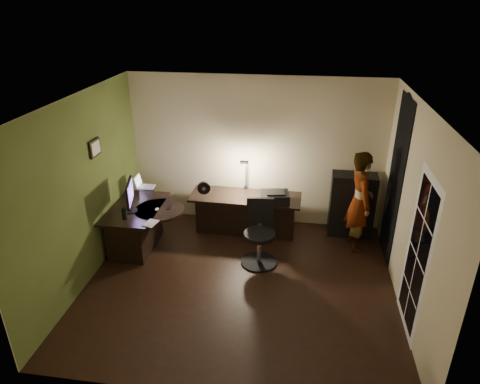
# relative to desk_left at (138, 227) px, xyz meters

# --- Properties ---
(floor) EXTENTS (4.50, 4.00, 0.01)m
(floor) POSITION_rel_desk_left_xyz_m (1.82, -0.75, -0.38)
(floor) COLOR black
(floor) RESTS_ON ground
(ceiling) EXTENTS (4.50, 4.00, 0.01)m
(ceiling) POSITION_rel_desk_left_xyz_m (1.82, -0.75, 2.33)
(ceiling) COLOR silver
(ceiling) RESTS_ON floor
(wall_back) EXTENTS (4.50, 0.01, 2.70)m
(wall_back) POSITION_rel_desk_left_xyz_m (1.82, 1.26, 0.98)
(wall_back) COLOR beige
(wall_back) RESTS_ON floor
(wall_front) EXTENTS (4.50, 0.01, 2.70)m
(wall_front) POSITION_rel_desk_left_xyz_m (1.82, -2.75, 0.98)
(wall_front) COLOR beige
(wall_front) RESTS_ON floor
(wall_left) EXTENTS (0.01, 4.00, 2.70)m
(wall_left) POSITION_rel_desk_left_xyz_m (-0.43, -0.75, 0.98)
(wall_left) COLOR beige
(wall_left) RESTS_ON floor
(wall_right) EXTENTS (0.01, 4.00, 2.70)m
(wall_right) POSITION_rel_desk_left_xyz_m (4.08, -0.75, 0.98)
(wall_right) COLOR beige
(wall_right) RESTS_ON floor
(green_wall_overlay) EXTENTS (0.00, 4.00, 2.70)m
(green_wall_overlay) POSITION_rel_desk_left_xyz_m (-0.42, -0.75, 0.98)
(green_wall_overlay) COLOR #4D5E27
(green_wall_overlay) RESTS_ON floor
(arched_doorway) EXTENTS (0.01, 0.90, 2.60)m
(arched_doorway) POSITION_rel_desk_left_xyz_m (4.06, 0.40, 0.93)
(arched_doorway) COLOR black
(arched_doorway) RESTS_ON floor
(french_door) EXTENTS (0.02, 0.92, 2.10)m
(french_door) POSITION_rel_desk_left_xyz_m (4.06, -1.30, 0.68)
(french_door) COLOR white
(french_door) RESTS_ON floor
(framed_picture) EXTENTS (0.04, 0.30, 0.25)m
(framed_picture) POSITION_rel_desk_left_xyz_m (-0.40, -0.30, 1.48)
(framed_picture) COLOR black
(framed_picture) RESTS_ON wall_left
(desk_left) EXTENTS (0.80, 1.30, 0.75)m
(desk_left) POSITION_rel_desk_left_xyz_m (0.00, 0.00, 0.00)
(desk_left) COLOR black
(desk_left) RESTS_ON floor
(desk_right) EXTENTS (1.93, 0.71, 0.72)m
(desk_right) POSITION_rel_desk_left_xyz_m (1.70, 0.75, -0.02)
(desk_right) COLOR black
(desk_right) RESTS_ON floor
(cabinet) EXTENTS (0.76, 0.39, 1.13)m
(cabinet) POSITION_rel_desk_left_xyz_m (3.54, 0.99, 0.19)
(cabinet) COLOR black
(cabinet) RESTS_ON floor
(laptop_stand) EXTENTS (0.31, 0.28, 0.10)m
(laptop_stand) POSITION_rel_desk_left_xyz_m (-0.01, 0.56, 0.43)
(laptop_stand) COLOR silver
(laptop_stand) RESTS_ON desk_left
(laptop) EXTENTS (0.31, 0.29, 0.21)m
(laptop) POSITION_rel_desk_left_xyz_m (-0.01, 0.56, 0.58)
(laptop) COLOR silver
(laptop) RESTS_ON laptop_stand
(monitor) EXTENTS (0.25, 0.57, 0.37)m
(monitor) POSITION_rel_desk_left_xyz_m (-0.03, -0.14, 0.56)
(monitor) COLOR black
(monitor) RESTS_ON desk_left
(mouse) EXTENTS (0.09, 0.10, 0.03)m
(mouse) POSITION_rel_desk_left_xyz_m (0.38, -0.04, 0.39)
(mouse) COLOR silver
(mouse) RESTS_ON desk_left
(phone) EXTENTS (0.08, 0.15, 0.01)m
(phone) POSITION_rel_desk_left_xyz_m (0.54, 0.07, 0.38)
(phone) COLOR black
(phone) RESTS_ON desk_left
(pen) EXTENTS (0.08, 0.12, 0.01)m
(pen) POSITION_rel_desk_left_xyz_m (0.70, -0.26, 0.38)
(pen) COLOR black
(pen) RESTS_ON desk_left
(speaker) EXTENTS (0.08, 0.08, 0.19)m
(speaker) POSITION_rel_desk_left_xyz_m (-0.02, -0.39, 0.47)
(speaker) COLOR black
(speaker) RESTS_ON desk_left
(notepad) EXTENTS (0.21, 0.26, 0.01)m
(notepad) POSITION_rel_desk_left_xyz_m (0.42, -0.48, 0.38)
(notepad) COLOR silver
(notepad) RESTS_ON desk_left
(desk_fan) EXTENTS (0.24, 0.17, 0.34)m
(desk_fan) POSITION_rel_desk_left_xyz_m (1.03, 0.53, 0.50)
(desk_fan) COLOR black
(desk_fan) RESTS_ON desk_right
(headphones) EXTENTS (0.22, 0.16, 0.10)m
(headphones) POSITION_rel_desk_left_xyz_m (2.18, 0.59, 0.38)
(headphones) COLOR navy
(headphones) RESTS_ON desk_right
(printer) EXTENTS (0.51, 0.42, 0.20)m
(printer) POSITION_rel_desk_left_xyz_m (2.23, 0.60, 0.43)
(printer) COLOR black
(printer) RESTS_ON desk_right
(desk_lamp) EXTENTS (0.20, 0.32, 0.66)m
(desk_lamp) POSITION_rel_desk_left_xyz_m (1.66, 1.08, 0.66)
(desk_lamp) COLOR black
(desk_lamp) RESTS_ON desk_right
(office_chair) EXTENTS (0.62, 0.62, 1.03)m
(office_chair) POSITION_rel_desk_left_xyz_m (2.05, -0.18, 0.14)
(office_chair) COLOR black
(office_chair) RESTS_ON floor
(person) EXTENTS (0.51, 0.67, 1.70)m
(person) POSITION_rel_desk_left_xyz_m (3.60, 0.54, 0.48)
(person) COLOR #D8A88C
(person) RESTS_ON floor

